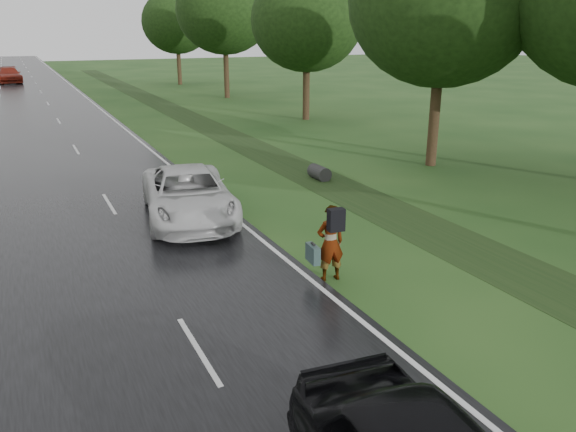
# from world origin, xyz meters

# --- Properties ---
(edge_stripe_east) EXTENTS (0.12, 180.00, 0.01)m
(edge_stripe_east) POSITION_xyz_m (6.75, 45.00, 0.04)
(edge_stripe_east) COLOR silver
(edge_stripe_east) RESTS_ON road
(drainage_ditch) EXTENTS (2.20, 120.00, 0.56)m
(drainage_ditch) POSITION_xyz_m (11.50, 18.71, 0.04)
(drainage_ditch) COLOR black
(drainage_ditch) RESTS_ON ground
(tree_east_b) EXTENTS (7.60, 7.60, 10.11)m
(tree_east_b) POSITION_xyz_m (17.00, 10.00, 6.68)
(tree_east_b) COLOR #362A16
(tree_east_b) RESTS_ON ground
(tree_east_c) EXTENTS (7.00, 7.00, 9.29)m
(tree_east_c) POSITION_xyz_m (18.20, 24.00, 6.14)
(tree_east_c) COLOR #362A16
(tree_east_c) RESTS_ON ground
(tree_east_d) EXTENTS (8.00, 8.00, 10.76)m
(tree_east_d) POSITION_xyz_m (17.80, 38.00, 7.15)
(tree_east_d) COLOR #362A16
(tree_east_d) RESTS_ON ground
(tree_east_f) EXTENTS (7.20, 7.20, 9.62)m
(tree_east_f) POSITION_xyz_m (17.50, 52.00, 6.37)
(tree_east_f) COLOR #362A16
(tree_east_f) RESTS_ON ground
(pedestrian) EXTENTS (0.84, 0.78, 1.83)m
(pedestrian) POSITION_xyz_m (7.18, 1.67, 0.94)
(pedestrian) COLOR #A5998C
(pedestrian) RESTS_ON ground
(white_pickup) EXTENTS (3.37, 5.81, 1.52)m
(white_pickup) POSITION_xyz_m (5.50, 7.37, 0.80)
(white_pickup) COLOR silver
(white_pickup) RESTS_ON road
(far_car_red) EXTENTS (2.77, 5.89, 1.66)m
(far_car_red) POSITION_xyz_m (1.00, 61.78, 0.87)
(far_car_red) COLOR maroon
(far_car_red) RESTS_ON road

